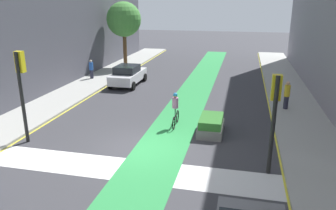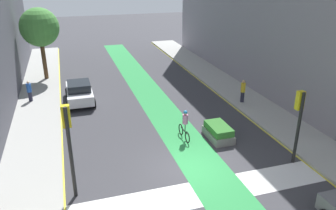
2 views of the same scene
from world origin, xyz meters
TOP-DOWN VIEW (x-y plane):
  - ground_plane at (0.00, 0.00)m, footprint 120.00×120.00m
  - bike_lane_paint at (0.84, 0.00)m, footprint 2.40×60.00m
  - crosswalk_band at (0.00, -2.00)m, footprint 12.00×1.80m
  - curb_stripe_left at (-6.00, 0.00)m, footprint 0.16×60.00m
  - sidewalk_right at (7.50, 0.00)m, footprint 3.00×60.00m
  - curb_stripe_right at (6.00, 0.00)m, footprint 0.16×60.00m
  - traffic_signal_near_right at (5.42, -0.91)m, footprint 0.35×0.52m
  - traffic_signal_near_left at (-5.47, -0.39)m, footprint 0.35×0.52m
  - car_white_left_far at (-4.54, 10.89)m, footprint 2.03×4.20m
  - cyclist_in_lane at (0.91, 3.00)m, footprint 0.32×1.73m
  - pedestrian_sidewalk_left_a at (-8.04, 11.77)m, footprint 0.34×0.34m
  - pedestrian_sidewalk_right_b at (6.85, 6.94)m, footprint 0.34×0.34m
  - street_tree_near at (-7.05, 17.22)m, footprint 3.26×3.26m
  - median_planter at (2.84, 2.50)m, footprint 1.21×2.12m

SIDE VIEW (x-z plane):
  - ground_plane at x=0.00m, z-range 0.00..0.00m
  - crosswalk_band at x=0.00m, z-range 0.00..0.01m
  - bike_lane_paint at x=0.84m, z-range 0.00..0.01m
  - curb_stripe_left at x=-6.00m, z-range 0.00..0.01m
  - curb_stripe_right at x=6.00m, z-range 0.00..0.01m
  - sidewalk_right at x=7.50m, z-range 0.00..0.15m
  - median_planter at x=2.84m, z-range -0.02..0.83m
  - car_white_left_far at x=-4.54m, z-range 0.02..1.59m
  - pedestrian_sidewalk_left_a at x=-8.04m, z-range 0.16..1.71m
  - cyclist_in_lane at x=0.91m, z-range 0.04..1.90m
  - pedestrian_sidewalk_right_b at x=6.85m, z-range 0.17..1.85m
  - traffic_signal_near_right at x=5.42m, z-range 0.79..4.62m
  - traffic_signal_near_left at x=-5.47m, z-range 0.85..5.09m
  - street_tree_near at x=-7.05m, z-range 1.56..7.71m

